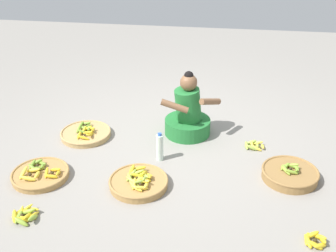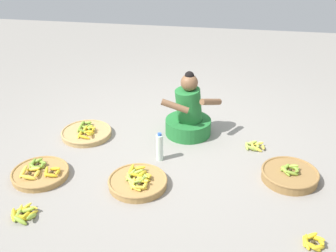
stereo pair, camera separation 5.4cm
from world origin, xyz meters
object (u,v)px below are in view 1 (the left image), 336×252
banana_basket_back_left (290,174)px  loose_bananas_near_bicycle (24,215)px  banana_basket_back_right (86,133)px  loose_bananas_near_vendor (315,240)px  vendor_woman_front (188,115)px  banana_basket_front_left (139,182)px  loose_bananas_mid_left (254,145)px  water_bottle (160,147)px  banana_basket_back_center (40,174)px

banana_basket_back_left → loose_bananas_near_bicycle: size_ratio=2.15×
banana_basket_back_right → loose_bananas_near_vendor: 2.67m
vendor_woman_front → banana_basket_front_left: (-0.34, -1.07, -0.19)m
banana_basket_front_left → loose_bananas_near_bicycle: size_ratio=2.22×
banana_basket_front_left → loose_bananas_mid_left: banana_basket_front_left is taller
banana_basket_front_left → water_bottle: (0.12, 0.48, 0.10)m
vendor_woman_front → water_bottle: bearing=-110.8°
banana_basket_back_left → banana_basket_front_left: bearing=-166.7°
banana_basket_back_center → vendor_woman_front: bearing=39.4°
loose_bananas_mid_left → loose_bananas_near_vendor: 1.45m
banana_basket_back_left → banana_basket_back_center: bearing=-171.8°
vendor_woman_front → water_bottle: 0.64m
banana_basket_back_left → banana_basket_back_right: (-2.21, 0.50, -0.02)m
water_bottle → loose_bananas_near_vendor: bearing=-35.8°
banana_basket_back_center → loose_bananas_near_vendor: (2.48, -0.52, -0.01)m
banana_basket_back_right → loose_bananas_near_vendor: bearing=-30.5°
loose_bananas_near_vendor → banana_basket_back_left: bearing=96.6°
loose_bananas_mid_left → loose_bananas_near_vendor: bearing=-73.3°
vendor_woman_front → banana_basket_back_right: bearing=-168.2°
banana_basket_back_right → banana_basket_front_left: size_ratio=1.02×
banana_basket_back_right → water_bottle: water_bottle is taller
banana_basket_back_center → water_bottle: water_bottle is taller
banana_basket_back_left → banana_basket_back_right: bearing=167.3°
banana_basket_back_right → water_bottle: 0.99m
banana_basket_back_right → banana_basket_back_center: size_ratio=1.03×
banana_basket_back_center → loose_bananas_near_bicycle: 0.59m
banana_basket_back_left → loose_bananas_near_vendor: bearing=-83.4°
banana_basket_back_center → loose_bananas_near_bicycle: bearing=-78.8°
banana_basket_back_right → loose_bananas_mid_left: size_ratio=2.61×
banana_basket_back_right → banana_basket_back_center: bearing=-101.7°
banana_basket_back_right → loose_bananas_near_bicycle: 1.42m
banana_basket_back_center → loose_bananas_near_bicycle: (0.11, -0.58, -0.01)m
banana_basket_back_left → vendor_woman_front: bearing=145.4°
banana_basket_front_left → vendor_woman_front: bearing=72.2°
vendor_woman_front → loose_bananas_mid_left: vendor_woman_front is taller
banana_basket_back_center → loose_bananas_near_bicycle: banana_basket_back_center is taller
vendor_woman_front → banana_basket_back_left: vendor_woman_front is taller
water_bottle → loose_bananas_near_bicycle: bearing=-132.5°
banana_basket_back_left → loose_bananas_near_vendor: (0.10, -0.86, -0.02)m
banana_basket_back_left → water_bottle: 1.30m
banana_basket_front_left → water_bottle: size_ratio=1.80×
banana_basket_back_center → water_bottle: (1.09, 0.49, 0.11)m
loose_bananas_near_bicycle → loose_bananas_near_vendor: loose_bananas_near_bicycle is taller
vendor_woman_front → banana_basket_back_right: (-1.14, -0.24, -0.20)m
banana_basket_back_left → banana_basket_back_right: 2.26m
loose_bananas_near_vendor → loose_bananas_near_bicycle: bearing=-178.5°
loose_bananas_near_vendor → water_bottle: water_bottle is taller
water_bottle → loose_bananas_mid_left: bearing=21.5°
banana_basket_front_left → loose_bananas_mid_left: 1.39m
banana_basket_front_left → loose_bananas_near_vendor: bearing=-19.1°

